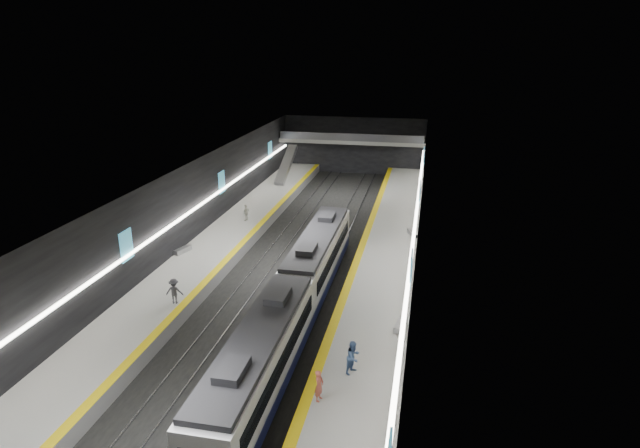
% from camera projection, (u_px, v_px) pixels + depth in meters
% --- Properties ---
extents(ground, '(70.00, 70.00, 0.00)m').
position_uv_depth(ground, '(292.00, 270.00, 44.57)').
color(ground, black).
rests_on(ground, ground).
extents(ceiling, '(20.00, 70.00, 0.04)m').
position_uv_depth(ceiling, '(291.00, 177.00, 41.95)').
color(ceiling, beige).
rests_on(ceiling, wall_left).
extents(wall_left, '(0.04, 70.00, 8.00)m').
position_uv_depth(wall_left, '(177.00, 217.00, 45.18)').
color(wall_left, black).
rests_on(wall_left, ground).
extents(wall_right, '(0.04, 70.00, 8.00)m').
position_uv_depth(wall_right, '(416.00, 234.00, 41.34)').
color(wall_right, black).
rests_on(wall_right, ground).
extents(wall_back, '(20.00, 0.04, 8.00)m').
position_uv_depth(wall_back, '(354.00, 146.00, 75.65)').
color(wall_back, black).
rests_on(wall_back, ground).
extents(platform_left, '(5.00, 70.00, 1.00)m').
position_uv_depth(platform_left, '(208.00, 258.00, 45.85)').
color(platform_left, slate).
rests_on(platform_left, ground).
extents(tile_surface_left, '(5.00, 70.00, 0.02)m').
position_uv_depth(tile_surface_left, '(207.00, 252.00, 45.68)').
color(tile_surface_left, '#B4B4AF').
rests_on(tile_surface_left, platform_left).
extents(tactile_strip_left, '(0.60, 70.00, 0.02)m').
position_uv_depth(tactile_strip_left, '(232.00, 254.00, 45.25)').
color(tactile_strip_left, yellow).
rests_on(tactile_strip_left, platform_left).
extents(platform_right, '(5.00, 70.00, 1.00)m').
position_uv_depth(platform_right, '(382.00, 272.00, 42.97)').
color(platform_right, slate).
rests_on(platform_right, ground).
extents(tile_surface_right, '(5.00, 70.00, 0.02)m').
position_uv_depth(tile_surface_right, '(383.00, 266.00, 42.80)').
color(tile_surface_right, '#B4B4AF').
rests_on(tile_surface_right, platform_right).
extents(tactile_strip_right, '(0.60, 70.00, 0.02)m').
position_uv_depth(tactile_strip_right, '(355.00, 264.00, 43.22)').
color(tactile_strip_right, yellow).
rests_on(tactile_strip_right, platform_right).
extents(rails, '(6.52, 70.00, 0.12)m').
position_uv_depth(rails, '(292.00, 270.00, 44.55)').
color(rails, gray).
rests_on(rails, ground).
extents(train, '(2.69, 30.05, 3.60)m').
position_uv_depth(train, '(294.00, 297.00, 35.07)').
color(train, '#0F1338').
rests_on(train, ground).
extents(ad_posters, '(19.94, 53.50, 2.20)m').
position_uv_depth(ad_posters, '(294.00, 215.00, 44.02)').
color(ad_posters, '#3E9ABB').
rests_on(ad_posters, wall_left).
extents(cove_light_left, '(0.25, 68.60, 0.12)m').
position_uv_depth(cove_light_left, '(179.00, 219.00, 45.21)').
color(cove_light_left, white).
rests_on(cove_light_left, wall_left).
extents(cove_light_right, '(0.25, 68.60, 0.12)m').
position_uv_depth(cove_light_right, '(414.00, 236.00, 41.45)').
color(cove_light_right, white).
rests_on(cove_light_right, wall_right).
extents(mezzanine_bridge, '(20.00, 3.00, 1.50)m').
position_uv_depth(mezzanine_bridge, '(352.00, 141.00, 73.39)').
color(mezzanine_bridge, gray).
rests_on(mezzanine_bridge, wall_left).
extents(escalator, '(1.20, 7.50, 3.92)m').
position_uv_depth(escalator, '(286.00, 165.00, 69.12)').
color(escalator, '#99999E').
rests_on(escalator, platform_left).
extents(bench_left_far, '(1.00, 1.81, 0.43)m').
position_uv_depth(bench_left_far, '(183.00, 250.00, 45.54)').
color(bench_left_far, '#99999E').
rests_on(bench_left_far, platform_left).
extents(bench_right_near, '(0.79, 1.81, 0.43)m').
position_uv_depth(bench_right_near, '(400.00, 325.00, 33.60)').
color(bench_right_near, '#99999E').
rests_on(bench_right_near, platform_right).
extents(bench_right_far, '(1.05, 1.87, 0.44)m').
position_uv_depth(bench_right_far, '(412.00, 233.00, 49.48)').
color(bench_right_far, '#99999E').
rests_on(bench_right_far, platform_right).
extents(passenger_right_a, '(0.53, 0.69, 1.68)m').
position_uv_depth(passenger_right_a, '(319.00, 386.00, 26.68)').
color(passenger_right_a, '#CD5E4C').
rests_on(passenger_right_a, platform_right).
extents(passenger_right_b, '(1.07, 1.16, 1.91)m').
position_uv_depth(passenger_right_b, '(353.00, 357.00, 28.89)').
color(passenger_right_b, '#466498').
rests_on(passenger_right_b, platform_right).
extents(passenger_left_a, '(0.63, 1.06, 1.69)m').
position_uv_depth(passenger_left_a, '(246.00, 213.00, 53.39)').
color(passenger_left_a, '#BAB9AA').
rests_on(passenger_left_a, platform_left).
extents(passenger_left_b, '(1.27, 0.86, 1.81)m').
position_uv_depth(passenger_left_b, '(174.00, 291.00, 36.57)').
color(passenger_left_b, '#43424A').
rests_on(passenger_left_b, platform_left).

